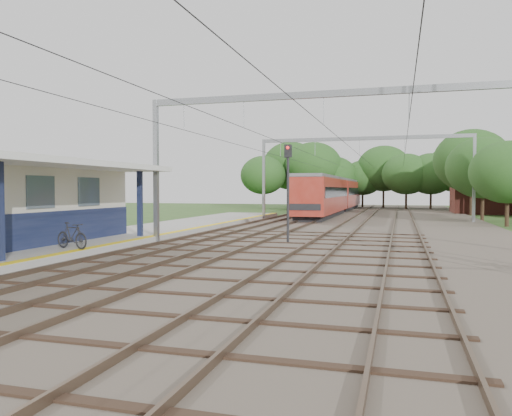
% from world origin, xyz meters
% --- Properties ---
extents(ground, '(160.00, 160.00, 0.00)m').
position_xyz_m(ground, '(0.00, 0.00, 0.00)').
color(ground, '#2D4C1E').
rests_on(ground, ground).
extents(ballast_bed, '(18.00, 90.00, 0.10)m').
position_xyz_m(ballast_bed, '(4.00, 30.00, 0.05)').
color(ballast_bed, '#473D33').
rests_on(ballast_bed, ground).
extents(platform, '(5.00, 52.00, 0.35)m').
position_xyz_m(platform, '(-7.50, 14.00, 0.17)').
color(platform, gray).
rests_on(platform, ground).
extents(yellow_stripe, '(0.45, 52.00, 0.01)m').
position_xyz_m(yellow_stripe, '(-5.25, 14.00, 0.35)').
color(yellow_stripe, yellow).
rests_on(yellow_stripe, platform).
extents(rail_tracks, '(11.80, 88.00, 0.15)m').
position_xyz_m(rail_tracks, '(1.50, 30.00, 0.18)').
color(rail_tracks, brown).
rests_on(rail_tracks, ballast_bed).
extents(catenary_system, '(17.22, 88.00, 7.00)m').
position_xyz_m(catenary_system, '(3.39, 25.28, 5.51)').
color(catenary_system, gray).
rests_on(catenary_system, ground).
extents(tree_band, '(31.72, 30.88, 8.82)m').
position_xyz_m(tree_band, '(3.84, 57.12, 4.92)').
color(tree_band, '#382619').
rests_on(tree_band, ground).
extents(house_far, '(8.00, 6.12, 8.66)m').
position_xyz_m(house_far, '(16.00, 52.00, 3.23)').
color(house_far, brown).
rests_on(house_far, ground).
extents(bicycle, '(1.78, 0.91, 1.03)m').
position_xyz_m(bicycle, '(-5.72, 9.42, 0.86)').
color(bicycle, black).
rests_on(bicycle, platform).
extents(train, '(2.88, 35.91, 3.79)m').
position_xyz_m(train, '(-0.50, 48.47, 2.12)').
color(train, black).
rests_on(train, ballast_bed).
extents(signal_post, '(0.35, 0.29, 4.78)m').
position_xyz_m(signal_post, '(1.35, 16.11, 3.11)').
color(signal_post, black).
rests_on(signal_post, ground).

